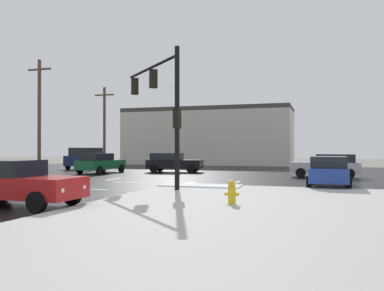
# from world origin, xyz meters

# --- Properties ---
(ground_plane) EXTENTS (120.00, 120.00, 0.00)m
(ground_plane) POSITION_xyz_m (0.00, 0.00, 0.00)
(ground_plane) COLOR slate
(road_asphalt) EXTENTS (44.00, 44.00, 0.02)m
(road_asphalt) POSITION_xyz_m (0.00, 0.00, 0.01)
(road_asphalt) COLOR black
(road_asphalt) RESTS_ON ground_plane
(sidewalk_corner) EXTENTS (18.00, 18.00, 0.14)m
(sidewalk_corner) POSITION_xyz_m (12.00, -12.00, 0.07)
(sidewalk_corner) COLOR #B2B2AD
(sidewalk_corner) RESTS_ON ground_plane
(snow_strip_curbside) EXTENTS (4.00, 1.60, 0.06)m
(snow_strip_curbside) POSITION_xyz_m (5.00, -4.00, 0.17)
(snow_strip_curbside) COLOR white
(snow_strip_curbside) RESTS_ON sidewalk_corner
(lane_markings) EXTENTS (36.15, 36.15, 0.01)m
(lane_markings) POSITION_xyz_m (1.20, -1.38, 0.02)
(lane_markings) COLOR silver
(lane_markings) RESTS_ON road_asphalt
(traffic_signal_mast) EXTENTS (4.67, 4.68, 6.45)m
(traffic_signal_mast) POSITION_xyz_m (3.27, -4.80, 4.47)
(traffic_signal_mast) COLOR black
(traffic_signal_mast) RESTS_ON sidewalk_corner
(fire_hydrant) EXTENTS (0.48, 0.26, 0.79)m
(fire_hydrant) POSITION_xyz_m (7.80, -9.76, 0.54)
(fire_hydrant) COLOR gold
(fire_hydrant) RESTS_ON sidewalk_corner
(strip_building_background) EXTENTS (20.22, 8.00, 6.88)m
(strip_building_background) POSITION_xyz_m (-2.56, 24.96, 3.44)
(strip_building_background) COLOR beige
(strip_building_background) RESTS_ON ground_plane
(sedan_black) EXTENTS (4.67, 2.40, 1.58)m
(sedan_black) POSITION_xyz_m (-0.99, 8.10, 0.85)
(sedan_black) COLOR black
(sedan_black) RESTS_ON road_asphalt
(sedan_green) EXTENTS (2.30, 4.64, 1.58)m
(sedan_green) POSITION_xyz_m (-6.01, 5.07, 0.85)
(sedan_green) COLOR #195933
(sedan_green) RESTS_ON road_asphalt
(suv_navy) EXTENTS (2.33, 4.90, 2.03)m
(suv_navy) POSITION_xyz_m (-11.04, 10.98, 1.09)
(suv_navy) COLOR #141E47
(suv_navy) RESTS_ON road_asphalt
(sedan_blue) EXTENTS (2.09, 4.57, 1.58)m
(sedan_blue) POSITION_xyz_m (11.03, -1.52, 0.85)
(sedan_blue) COLOR navy
(sedan_blue) RESTS_ON road_asphalt
(sedan_silver) EXTENTS (4.55, 2.04, 1.58)m
(sedan_silver) POSITION_xyz_m (11.09, 5.82, 0.85)
(sedan_silver) COLOR #B7BABF
(sedan_silver) RESTS_ON road_asphalt
(sedan_red) EXTENTS (4.57, 2.11, 1.58)m
(sedan_red) POSITION_xyz_m (0.64, -11.73, 0.85)
(sedan_red) COLOR #B21919
(sedan_red) RESTS_ON road_asphalt
(utility_pole_far) EXTENTS (2.20, 0.28, 9.31)m
(utility_pole_far) POSITION_xyz_m (-11.43, 4.63, 4.87)
(utility_pole_far) COLOR brown
(utility_pole_far) RESTS_ON ground_plane
(utility_pole_distant) EXTENTS (2.20, 0.28, 8.37)m
(utility_pole_distant) POSITION_xyz_m (-10.81, 14.02, 4.39)
(utility_pole_distant) COLOR brown
(utility_pole_distant) RESTS_ON ground_plane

